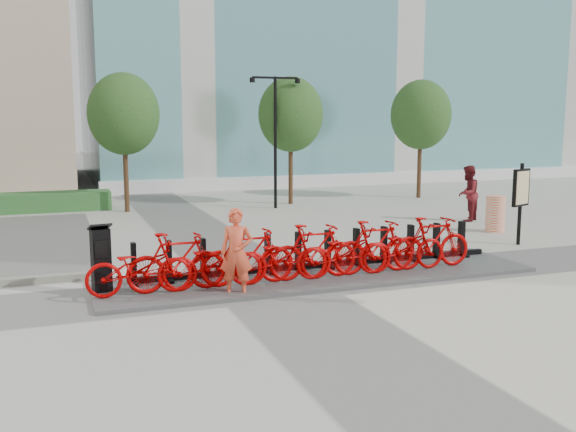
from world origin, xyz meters
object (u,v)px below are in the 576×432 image
object	(u,v)px
worker_red	(237,253)
map_sign	(521,191)
bike_0	(139,268)
construction_barrel	(495,214)
pedestrian	(468,193)
kiosk	(101,258)

from	to	relation	value
worker_red	map_sign	world-z (taller)	map_sign
bike_0	construction_barrel	xyz separation A→B (m)	(11.17, 3.76, -0.06)
construction_barrel	worker_red	bearing A→B (deg)	-155.63
map_sign	pedestrian	bearing A→B (deg)	52.17
bike_0	kiosk	distance (m)	0.86
pedestrian	construction_barrel	size ratio (longest dim) A/B	1.70
bike_0	worker_red	bearing A→B (deg)	-105.33
worker_red	pedestrian	world-z (taller)	pedestrian
bike_0	construction_barrel	bearing A→B (deg)	-71.40
kiosk	pedestrian	distance (m)	13.38
bike_0	map_sign	distance (m)	10.66
worker_red	pedestrian	distance (m)	11.68
map_sign	bike_0	bearing A→B (deg)	168.60
pedestrian	map_sign	distance (m)	4.16
bike_0	worker_red	distance (m)	1.87
pedestrian	construction_barrel	distance (m)	2.13
worker_red	map_sign	size ratio (longest dim) A/B	0.77
pedestrian	construction_barrel	world-z (taller)	pedestrian
worker_red	bike_0	bearing A→B (deg)	-173.28
kiosk	pedestrian	world-z (taller)	pedestrian
worker_red	map_sign	bearing A→B (deg)	37.12
worker_red	map_sign	xyz separation A→B (m)	(8.68, 2.34, 0.61)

